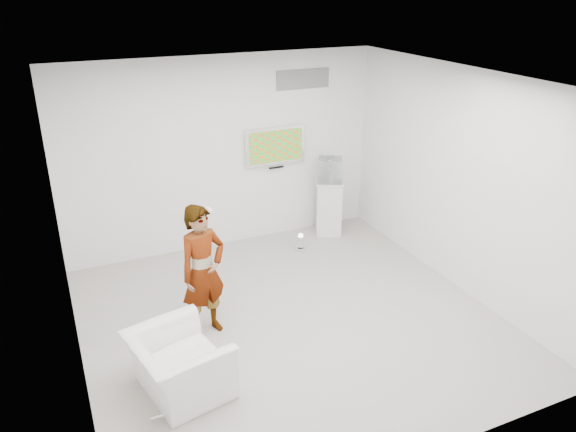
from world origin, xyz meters
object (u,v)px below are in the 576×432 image
Objects in this scene: tv at (275,146)px; floor_uplight at (301,242)px; armchair at (179,365)px; person at (203,272)px; pedestal at (329,207)px.

tv is 3.58× the size of floor_uplight.
person is at bearing -42.78° from armchair.
floor_uplight is (0.12, -0.73, -1.41)m from tv.
pedestal is at bearing 16.42° from person.
pedestal reaches higher than armchair.
floor_uplight is at bearing 18.11° from person.
armchair is 4.37m from pedestal.
pedestal is at bearing 30.52° from floor_uplight.
floor_uplight is (-0.73, -0.43, -0.33)m from pedestal.
tv reaches higher than person.
tv is at bearing 30.86° from person.
pedestal is at bearing -60.48° from armchair.
armchair reaches higher than floor_uplight.
pedestal is (2.73, 1.95, -0.37)m from person.
tv is at bearing 160.46° from pedestal.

